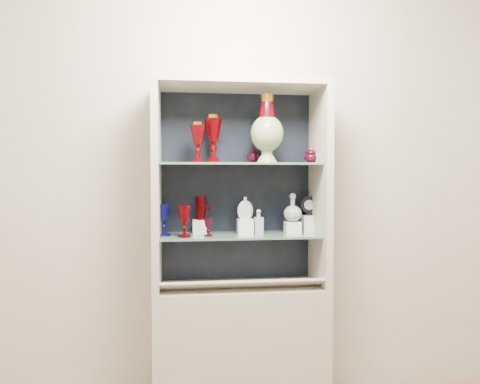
{
  "coord_description": "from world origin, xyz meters",
  "views": [
    {
      "loc": [
        -0.34,
        -1.17,
        1.41
      ],
      "look_at": [
        0.0,
        1.53,
        1.3
      ],
      "focal_mm": 35.0,
      "sensor_mm": 36.0,
      "label": 1
    }
  ],
  "objects": [
    {
      "name": "clear_round_decanter",
      "position": [
        0.32,
        1.55,
        1.2
      ],
      "size": [
        0.12,
        0.12,
        0.16
      ],
      "primitive_type": null,
      "rotation": [
        0.0,
        0.0,
        0.1
      ],
      "color": "#929DAD",
      "rests_on": "riser_clear_round_decanter"
    },
    {
      "name": "cabinet_side_right",
      "position": [
        0.48,
        1.53,
        1.32
      ],
      "size": [
        0.04,
        0.4,
        1.15
      ],
      "primitive_type": "cube",
      "color": "beige",
      "rests_on": "cabinet_base"
    },
    {
      "name": "pedestal_lamp_right",
      "position": [
        -0.15,
        1.58,
        1.61
      ],
      "size": [
        0.12,
        0.12,
        0.28
      ],
      "primitive_type": null,
      "rotation": [
        0.0,
        0.0,
        -0.08
      ],
      "color": "#420002",
      "rests_on": "shelf_upper"
    },
    {
      "name": "wall_back",
      "position": [
        0.0,
        1.75,
        1.4
      ],
      "size": [
        3.5,
        0.02,
        2.8
      ],
      "primitive_type": "cube",
      "color": "beige",
      "rests_on": "ground"
    },
    {
      "name": "enamel_urn",
      "position": [
        0.15,
        1.47,
        1.66
      ],
      "size": [
        0.19,
        0.19,
        0.39
      ],
      "primitive_type": null,
      "rotation": [
        0.0,
        0.0,
        0.01
      ],
      "color": "#0F4329",
      "rests_on": "shelf_upper"
    },
    {
      "name": "cabinet_side_left",
      "position": [
        -0.48,
        1.53,
        1.32
      ],
      "size": [
        0.04,
        0.4,
        1.15
      ],
      "primitive_type": "cube",
      "color": "beige",
      "rests_on": "cabinet_base"
    },
    {
      "name": "flat_flask",
      "position": [
        0.03,
        1.54,
        1.21
      ],
      "size": [
        0.1,
        0.05,
        0.13
      ],
      "primitive_type": null,
      "rotation": [
        0.0,
        0.0,
        0.15
      ],
      "color": "#A9B7BC",
      "rests_on": "riser_flat_flask"
    },
    {
      "name": "clear_square_bottle",
      "position": [
        0.11,
        1.53,
        1.12
      ],
      "size": [
        0.05,
        0.05,
        0.15
      ],
      "primitive_type": null,
      "rotation": [
        0.0,
        0.0,
        0.02
      ],
      "color": "#929DAD",
      "rests_on": "shelf_lower"
    },
    {
      "name": "label_card_2",
      "position": [
        0.02,
        1.42,
        0.8
      ],
      "size": [
        0.1,
        0.06,
        0.03
      ],
      "primitive_type": "cube",
      "rotation": [
        -0.44,
        0.0,
        0.0
      ],
      "color": "white",
      "rests_on": "label_ledge"
    },
    {
      "name": "ruby_decanter_a",
      "position": [
        0.09,
        1.59,
        1.57
      ],
      "size": [
        0.11,
        0.11,
        0.21
      ],
      "primitive_type": null,
      "rotation": [
        0.0,
        0.0,
        0.43
      ],
      "color": "#390413",
      "rests_on": "shelf_upper"
    },
    {
      "name": "label_card_3",
      "position": [
        0.26,
        1.42,
        0.8
      ],
      "size": [
        0.1,
        0.06,
        0.03
      ],
      "primitive_type": "cube",
      "rotation": [
        -0.44,
        0.0,
        0.0
      ],
      "color": "white",
      "rests_on": "label_ledge"
    },
    {
      "name": "riser_ruby_pitcher",
      "position": [
        -0.22,
        1.64,
        1.09
      ],
      "size": [
        0.1,
        0.1,
        0.08
      ],
      "primitive_type": "cube",
      "color": "silver",
      "rests_on": "shelf_lower"
    },
    {
      "name": "label_ledge",
      "position": [
        0.0,
        1.42,
        0.78
      ],
      "size": [
        0.92,
        0.17,
        0.09
      ],
      "primitive_type": "cube",
      "rotation": [
        -0.44,
        0.0,
        0.0
      ],
      "color": "beige",
      "rests_on": "cabinet_base"
    },
    {
      "name": "cabinet_top_cap",
      "position": [
        0.0,
        1.53,
        1.92
      ],
      "size": [
        1.0,
        0.4,
        0.04
      ],
      "primitive_type": "cube",
      "color": "beige",
      "rests_on": "cabinet_side_left"
    },
    {
      "name": "shelf_lower",
      "position": [
        0.0,
        1.55,
        1.04
      ],
      "size": [
        0.92,
        0.34,
        0.01
      ],
      "primitive_type": "cube",
      "color": "slate",
      "rests_on": "cabinet_side_left"
    },
    {
      "name": "ruby_goblet_small",
      "position": [
        -0.19,
        1.48,
        1.1
      ],
      "size": [
        0.06,
        0.06,
        0.1
      ],
      "primitive_type": null,
      "rotation": [
        0.0,
        0.0,
        0.27
      ],
      "color": "#390413",
      "rests_on": "shelf_lower"
    },
    {
      "name": "riser_flat_flask",
      "position": [
        0.03,
        1.54,
        1.09
      ],
      "size": [
        0.09,
        0.09,
        0.09
      ],
      "primitive_type": "cube",
      "color": "silver",
      "rests_on": "shelf_lower"
    },
    {
      "name": "ruby_pitcher",
      "position": [
        -0.22,
        1.64,
        1.2
      ],
      "size": [
        0.12,
        0.09,
        0.14
      ],
      "primitive_type": null,
      "rotation": [
        0.0,
        0.0,
        -0.24
      ],
      "color": "#420002",
      "rests_on": "riser_ruby_pitcher"
    },
    {
      "name": "riser_cameo_medallion",
      "position": [
        0.44,
        1.62,
        1.1
      ],
      "size": [
        0.08,
        0.08,
        0.1
      ],
      "primitive_type": "cube",
      "color": "silver",
      "rests_on": "shelf_lower"
    },
    {
      "name": "label_card_1",
      "position": [
        0.34,
        1.42,
        0.8
      ],
      "size": [
        0.1,
        0.06,
        0.03
      ],
      "primitive_type": "cube",
      "rotation": [
        -0.44,
        0.0,
        0.0
      ],
      "color": "white",
      "rests_on": "label_ledge"
    },
    {
      "name": "riser_clear_round_decanter",
      "position": [
        0.32,
        1.55,
        1.08
      ],
      "size": [
        0.09,
        0.09,
        0.07
      ],
      "primitive_type": "cube",
      "color": "silver",
      "rests_on": "shelf_lower"
    },
    {
      "name": "cobalt_goblet",
      "position": [
        -0.44,
        1.54,
        1.14
      ],
      "size": [
        0.1,
        0.1,
        0.18
      ],
      "primitive_type": null,
      "rotation": [
        0.0,
        0.0,
        -0.29
      ],
      "color": "#07083D",
      "rests_on": "shelf_lower"
    },
    {
      "name": "shelf_upper",
      "position": [
        0.0,
        1.55,
        1.46
      ],
      "size": [
        0.92,
        0.34,
        0.01
      ],
      "primitive_type": "cube",
      "color": "slate",
      "rests_on": "cabinet_side_left"
    },
    {
      "name": "label_card_0",
      "position": [
        -0.25,
        1.42,
        0.8
      ],
      "size": [
        0.1,
        0.06,
        0.03
      ],
      "primitive_type": "cube",
      "rotation": [
        -0.44,
        0.0,
        0.0
      ],
      "color": "white",
      "rests_on": "label_ledge"
    },
    {
      "name": "cabinet_back_panel",
      "position": [
        0.0,
        1.72,
        1.32
      ],
      "size": [
        0.98,
        0.02,
        1.15
      ],
      "primitive_type": "cube",
      "color": "black",
      "rests_on": "cabinet_base"
    },
    {
      "name": "cameo_medallion",
      "position": [
        0.44,
        1.62,
        1.21
      ],
      "size": [
        0.1,
        0.05,
        0.12
      ],
      "primitive_type": null,
      "rotation": [
        0.0,
        0.0,
        -0.1
      ],
      "color": "black",
      "rests_on": "riser_cameo_medallion"
    },
    {
      "name": "lidded_bowl",
      "position": [
        0.44,
        1.58,
        1.52
      ],
      "size": [
        0.1,
        0.1,
        0.1
      ],
      "primitive_type": null,
      "rotation": [
        0.0,
        0.0,
        0.13
      ],
      "color": "#390413",
      "rests_on": "shelf_upper"
    },
    {
      "name": "pedestal_lamp_left",
      "position": [
        -0.24,
        1.51,
        1.59
      ],
      "size": [
        0.11,
        0.11,
        0.23
      ],
      "primitive_type": null,
      "rotation": [
        0.0,
        0.0,
        -0.28
      ],
      "color": "#420002",
      "rests_on": "shelf_upper"
    },
    {
      "name": "cabinet_base",
      "position": [
        0.0,
        1.53,
        0.38
      ],
      "size": [
        1.0,
        0.4,
        0.75
      ],
      "primitive_type": "cube",
      "color": "beige",
      "rests_on": "ground"
    },
    {
      "name": "ruby_decanter_b",
      "position": [
        0.17,
        1.64,
        1.57
      ],
      "size": [
        0.11,
        0.11,
        0.2
      ],
      "primitive_type": null,
      "rotation": [
        0.0,
        0.0,
        -0.31
      ],
      "color": "#390413",
      "rests_on": "shelf_upper"
    },
    {
      "name": "ruby_goblet_tall",
      "position": [
        -0.32,
        1.46,
        1.14
      ],
      "size": [
        0.08,
        0.08,
        0.18
      ],
      "primitive_type": null,
      "rotation": [
        0.0,
        0.0,
        -0.15
      ],
      "color": "#420002",
      "rests_on": "shelf_lower"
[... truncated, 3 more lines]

